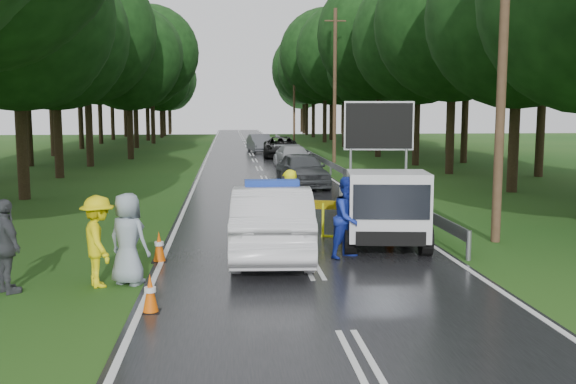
{
  "coord_description": "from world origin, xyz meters",
  "views": [
    {
      "loc": [
        -1.8,
        -14.05,
        3.45
      ],
      "look_at": [
        -0.24,
        2.7,
        1.3
      ],
      "focal_mm": 40.0,
      "sensor_mm": 36.0,
      "label": 1
    }
  ],
  "objects": [
    {
      "name": "cone_center",
      "position": [
        -0.94,
        2.0,
        0.32
      ],
      "size": [
        0.31,
        0.31,
        0.66
      ],
      "color": "black",
      "rests_on": "ground"
    },
    {
      "name": "officer",
      "position": [
        -0.28,
        2.0,
        0.98
      ],
      "size": [
        0.81,
        0.63,
        1.97
      ],
      "primitive_type": "imported",
      "rotation": [
        0.0,
        0.0,
        3.38
      ],
      "color": "#FBFA0D",
      "rests_on": "ground"
    },
    {
      "name": "road",
      "position": [
        0.0,
        30.0,
        0.01
      ],
      "size": [
        7.0,
        140.0,
        0.02
      ],
      "primitive_type": "cube",
      "color": "black",
      "rests_on": "ground"
    },
    {
      "name": "bystander_left",
      "position": [
        -4.36,
        -1.45,
        0.9
      ],
      "size": [
        1.07,
        1.34,
        1.81
      ],
      "primitive_type": "imported",
      "rotation": [
        0.0,
        0.0,
        1.97
      ],
      "color": "yellow",
      "rests_on": "ground"
    },
    {
      "name": "utility_pole_mid",
      "position": [
        5.2,
        28.0,
        5.06
      ],
      "size": [
        1.4,
        0.24,
        10.0
      ],
      "color": "#473321",
      "rests_on": "ground"
    },
    {
      "name": "bystander_mid",
      "position": [
        -5.99,
        -1.78,
        0.9
      ],
      "size": [
        1.03,
        1.09,
        1.81
      ],
      "primitive_type": "imported",
      "rotation": [
        0.0,
        0.0,
        2.29
      ],
      "color": "#3E4045",
      "rests_on": "ground"
    },
    {
      "name": "bystander_right",
      "position": [
        -3.8,
        -1.35,
        0.92
      ],
      "size": [
        1.07,
        0.97,
        1.84
      ],
      "primitive_type": "imported",
      "rotation": [
        0.0,
        0.0,
        2.59
      ],
      "color": "#8694A1",
      "rests_on": "ground"
    },
    {
      "name": "cone_right",
      "position": [
        2.4,
        2.15,
        0.35
      ],
      "size": [
        0.34,
        0.34,
        0.72
      ],
      "color": "black",
      "rests_on": "ground"
    },
    {
      "name": "cone_left_mid",
      "position": [
        -3.4,
        0.5,
        0.35
      ],
      "size": [
        0.34,
        0.34,
        0.72
      ],
      "color": "black",
      "rests_on": "ground"
    },
    {
      "name": "cone_far",
      "position": [
        0.13,
        3.49,
        0.35
      ],
      "size": [
        0.34,
        0.34,
        0.71
      ],
      "color": "black",
      "rests_on": "ground"
    },
    {
      "name": "cone_near_left",
      "position": [
        -3.16,
        -3.25,
        0.33
      ],
      "size": [
        0.32,
        0.32,
        0.69
      ],
      "color": "black",
      "rests_on": "ground"
    },
    {
      "name": "queue_car_second",
      "position": [
        2.08,
        24.07,
        0.68
      ],
      "size": [
        2.33,
        4.84,
        1.36
      ],
      "primitive_type": "imported",
      "rotation": [
        0.0,
        0.0,
        0.09
      ],
      "color": "#9FA1A6",
      "rests_on": "ground"
    },
    {
      "name": "ground",
      "position": [
        0.0,
        0.0,
        0.0
      ],
      "size": [
        160.0,
        160.0,
        0.0
      ],
      "primitive_type": "plane",
      "color": "#194714",
      "rests_on": "ground"
    },
    {
      "name": "police_sedan",
      "position": [
        -0.8,
        0.74,
        0.84
      ],
      "size": [
        2.07,
        5.2,
        1.85
      ],
      "rotation": [
        0.0,
        0.0,
        3.08
      ],
      "color": "silver",
      "rests_on": "ground"
    },
    {
      "name": "barrier",
      "position": [
        0.06,
        3.17,
        0.77
      ],
      "size": [
        2.39,
        0.74,
        1.02
      ],
      "rotation": [
        0.0,
        0.0,
        -0.28
      ],
      "color": "#DDEE0C",
      "rests_on": "ground"
    },
    {
      "name": "queue_car_first",
      "position": [
        1.51,
        14.52,
        0.78
      ],
      "size": [
        2.32,
        4.77,
        1.57
      ],
      "primitive_type": "imported",
      "rotation": [
        0.0,
        0.0,
        0.1
      ],
      "color": "#383B3F",
      "rests_on": "ground"
    },
    {
      "name": "queue_car_fourth",
      "position": [
        0.8,
        38.82,
        0.75
      ],
      "size": [
        2.15,
        4.71,
        1.5
      ],
      "primitive_type": "imported",
      "rotation": [
        0.0,
        0.0,
        0.13
      ],
      "color": "#47494F",
      "rests_on": "ground"
    },
    {
      "name": "guardrail",
      "position": [
        3.7,
        29.67,
        0.55
      ],
      "size": [
        0.12,
        60.06,
        0.7
      ],
      "color": "gray",
      "rests_on": "ground"
    },
    {
      "name": "work_truck",
      "position": [
        2.13,
        1.96,
        0.99
      ],
      "size": [
        2.57,
        4.79,
        3.65
      ],
      "rotation": [
        0.0,
        0.0,
        -0.13
      ],
      "color": "gray",
      "rests_on": "ground"
    },
    {
      "name": "utility_pole_near",
      "position": [
        5.2,
        2.0,
        5.06
      ],
      "size": [
        1.4,
        0.24,
        10.0
      ],
      "color": "#473321",
      "rests_on": "ground"
    },
    {
      "name": "queue_car_third",
      "position": [
        2.04,
        32.82,
        0.76
      ],
      "size": [
        2.83,
        5.63,
        1.53
      ],
      "primitive_type": "imported",
      "rotation": [
        0.0,
        0.0,
        -0.05
      ],
      "color": "black",
      "rests_on": "ground"
    },
    {
      "name": "utility_pole_far",
      "position": [
        5.2,
        54.0,
        5.06
      ],
      "size": [
        1.4,
        0.24,
        10.0
      ],
      "color": "#473321",
      "rests_on": "ground"
    },
    {
      "name": "civilian",
      "position": [
        0.99,
        0.5,
        0.96
      ],
      "size": [
        1.19,
        1.15,
        1.92
      ],
      "primitive_type": "imported",
      "rotation": [
        0.0,
        0.0,
        0.67
      ],
      "color": "#182CA0",
      "rests_on": "ground"
    }
  ]
}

